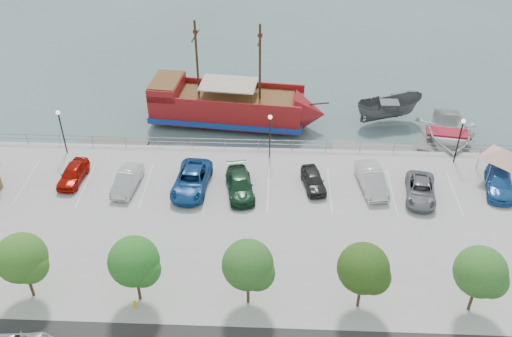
{
  "coord_description": "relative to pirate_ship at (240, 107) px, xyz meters",
  "views": [
    {
      "loc": [
        0.54,
        -34.68,
        28.41
      ],
      "look_at": [
        -1.0,
        2.0,
        2.0
      ],
      "focal_mm": 40.0,
      "sensor_mm": 36.0,
      "label": 1
    }
  ],
  "objects": [
    {
      "name": "lamp_post_mid",
      "position": [
        3.07,
        -7.26,
        2.12
      ],
      "size": [
        0.36,
        0.36,
        4.28
      ],
      "color": "black",
      "rests_on": "land_slab"
    },
    {
      "name": "lamp_post_left",
      "position": [
        -14.93,
        -7.26,
        2.12
      ],
      "size": [
        0.36,
        0.36,
        4.28
      ],
      "color": "black",
      "rests_on": "land_slab"
    },
    {
      "name": "tree_e",
      "position": [
        9.22,
        -23.83,
        2.47
      ],
      "size": [
        3.3,
        3.2,
        5.0
      ],
      "color": "#473321",
      "rests_on": "sidewalk"
    },
    {
      "name": "tree_b",
      "position": [
        -11.78,
        -23.83,
        2.47
      ],
      "size": [
        3.3,
        3.2,
        5.0
      ],
      "color": "#473321",
      "rests_on": "sidewalk"
    },
    {
      "name": "pirate_ship",
      "position": [
        0.0,
        0.0,
        0.0
      ],
      "size": [
        17.46,
        6.38,
        10.89
      ],
      "rotation": [
        0.0,
        0.0,
        -0.1
      ],
      "color": "maroon",
      "rests_on": "ground"
    },
    {
      "name": "ground",
      "position": [
        3.07,
        -13.76,
        -1.82
      ],
      "size": [
        160.0,
        160.0,
        0.0
      ],
      "primitive_type": "plane",
      "color": "#496264"
    },
    {
      "name": "parked_car_b",
      "position": [
        -8.38,
        -12.04,
        -0.11
      ],
      "size": [
        1.99,
        4.49,
        1.43
      ],
      "primitive_type": "imported",
      "rotation": [
        0.0,
        0.0,
        -0.11
      ],
      "color": "#BCBCBC",
      "rests_on": "land_slab"
    },
    {
      "name": "parked_car_e",
      "position": [
        6.72,
        -11.3,
        -0.16
      ],
      "size": [
        2.29,
        4.11,
        1.32
      ],
      "primitive_type": "imported",
      "rotation": [
        0.0,
        0.0,
        0.19
      ],
      "color": "black",
      "rests_on": "land_slab"
    },
    {
      "name": "dock_east",
      "position": [
        20.31,
        -4.56,
        -1.62
      ],
      "size": [
        7.48,
        4.24,
        0.41
      ],
      "primitive_type": "cube",
      "rotation": [
        0.0,
        0.0,
        -0.32
      ],
      "color": "slate",
      "rests_on": "ground"
    },
    {
      "name": "parked_car_f",
      "position": [
        11.43,
        -11.22,
        -0.02
      ],
      "size": [
        2.42,
        5.06,
        1.6
      ],
      "primitive_type": "imported",
      "rotation": [
        0.0,
        0.0,
        0.15
      ],
      "color": "silver",
      "rests_on": "land_slab"
    },
    {
      "name": "parked_car_g",
      "position": [
        15.16,
        -12.32,
        -0.15
      ],
      "size": [
        2.96,
        5.12,
        1.34
      ],
      "primitive_type": "imported",
      "rotation": [
        0.0,
        0.0,
        -0.16
      ],
      "color": "slate",
      "rests_on": "land_slab"
    },
    {
      "name": "parked_car_h",
      "position": [
        21.68,
        -11.09,
        -0.11
      ],
      "size": [
        2.97,
        5.22,
        1.43
      ],
      "primitive_type": "imported",
      "rotation": [
        0.0,
        0.0,
        -0.21
      ],
      "color": "#2259A5",
      "rests_on": "land_slab"
    },
    {
      "name": "fire_hydrant",
      "position": [
        -5.08,
        -24.56,
        -0.46
      ],
      "size": [
        0.23,
        0.23,
        0.67
      ],
      "rotation": [
        0.0,
        0.0,
        0.1
      ],
      "color": "yellow",
      "rests_on": "sidewalk"
    },
    {
      "name": "sidewalk",
      "position": [
        3.07,
        -23.76,
        -0.81
      ],
      "size": [
        100.0,
        4.0,
        0.05
      ],
      "primitive_type": "cube",
      "color": "#A5A4A1",
      "rests_on": "land_slab"
    },
    {
      "name": "tree_f",
      "position": [
        16.22,
        -23.83,
        2.47
      ],
      "size": [
        3.3,
        3.2,
        5.0
      ],
      "color": "#473321",
      "rests_on": "sidewalk"
    },
    {
      "name": "parked_car_a",
      "position": [
        -13.04,
        -11.31,
        -0.12
      ],
      "size": [
        1.99,
        4.24,
        1.4
      ],
      "primitive_type": "imported",
      "rotation": [
        0.0,
        0.0,
        -0.08
      ],
      "color": "#A30E04",
      "rests_on": "land_slab"
    },
    {
      "name": "dock_mid",
      "position": [
        12.45,
        -4.56,
        -1.61
      ],
      "size": [
        7.53,
        2.72,
        0.42
      ],
      "primitive_type": "cube",
      "rotation": [
        0.0,
        0.0,
        -0.08
      ],
      "color": "gray",
      "rests_on": "ground"
    },
    {
      "name": "parked_car_c",
      "position": [
        -3.14,
        -11.96,
        -0.03
      ],
      "size": [
        3.06,
        5.88,
        1.58
      ],
      "primitive_type": "imported",
      "rotation": [
        0.0,
        0.0,
        -0.08
      ],
      "color": "navy",
      "rests_on": "land_slab"
    },
    {
      "name": "parked_car_d",
      "position": [
        0.79,
        -12.29,
        -0.11
      ],
      "size": [
        2.91,
        5.25,
        1.44
      ],
      "primitive_type": "imported",
      "rotation": [
        0.0,
        0.0,
        0.19
      ],
      "color": "#153720",
      "rests_on": "land_slab"
    },
    {
      "name": "patrol_boat",
      "position": [
        14.59,
        0.92,
        -0.53
      ],
      "size": [
        7.12,
        4.27,
        2.59
      ],
      "primitive_type": "imported",
      "rotation": [
        0.0,
        0.0,
        1.85
      ],
      "color": "#4D4F50",
      "rests_on": "ground"
    },
    {
      "name": "lamp_post_right",
      "position": [
        19.07,
        -7.26,
        2.12
      ],
      "size": [
        0.36,
        0.36,
        4.28
      ],
      "color": "black",
      "rests_on": "land_slab"
    },
    {
      "name": "seawall_railing",
      "position": [
        3.07,
        -5.96,
        -0.3
      ],
      "size": [
        50.0,
        0.06,
        1.0
      ],
      "color": "gray",
      "rests_on": "land_slab"
    },
    {
      "name": "speedboat",
      "position": [
        19.67,
        -2.66,
        -0.99
      ],
      "size": [
        6.86,
        8.81,
        1.67
      ],
      "primitive_type": "imported",
      "rotation": [
        0.0,
        0.0,
        -0.14
      ],
      "color": "silver",
      "rests_on": "ground"
    },
    {
      "name": "tree_c",
      "position": [
        -4.78,
        -23.83,
        2.47
      ],
      "size": [
        3.3,
        3.2,
        5.0
      ],
      "color": "#473321",
      "rests_on": "sidewalk"
    },
    {
      "name": "dock_west",
      "position": [
        -11.51,
        -4.56,
        -1.64
      ],
      "size": [
        6.34,
        2.02,
        0.36
      ],
      "primitive_type": "cube",
      "rotation": [
        0.0,
        0.0,
        -0.04
      ],
      "color": "slate",
      "rests_on": "ground"
    },
    {
      "name": "canopy_tent",
      "position": [
        21.98,
        -9.48,
        2.07
      ],
      "size": [
        4.1,
        4.1,
        3.32
      ],
      "rotation": [
        0.0,
        0.0,
        0.03
      ],
      "color": "slate",
      "rests_on": "land_slab"
    },
    {
      "name": "tree_d",
      "position": [
        2.22,
        -23.83,
        2.47
      ],
      "size": [
        3.3,
        3.2,
        5.0
      ],
      "color": "#473321",
      "rests_on": "sidewalk"
    }
  ]
}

